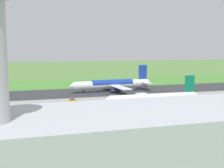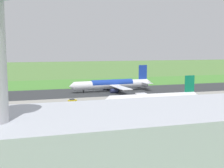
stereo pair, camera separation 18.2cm
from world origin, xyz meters
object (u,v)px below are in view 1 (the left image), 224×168
service_car_followme (72,100)px  traffic_cone_orange (127,83)px  airliner_parked_mid (154,98)px  airliner_main (113,84)px  no_stopping_sign (132,81)px

service_car_followme → traffic_cone_orange: (-52.31, -65.76, -0.57)m
airliner_parked_mid → service_car_followme: size_ratio=10.39×
traffic_cone_orange → airliner_main: bearing=58.5°
airliner_parked_mid → service_car_followme: bearing=-32.7°
airliner_parked_mid → traffic_cone_orange: size_ratio=85.79×
service_car_followme → no_stopping_sign: bearing=-129.6°
airliner_main → no_stopping_sign: size_ratio=23.97×
airliner_main → service_car_followme: size_ratio=11.93×
no_stopping_sign → traffic_cone_orange: (5.21, 3.84, -1.08)m
no_stopping_sign → service_car_followme: bearing=50.4°
airliner_main → no_stopping_sign: (-27.78, -40.63, -3.00)m
airliner_parked_mid → traffic_cone_orange: 89.60m
airliner_main → airliner_parked_mid: (-4.44, 50.89, -0.58)m
airliner_main → service_car_followme: (29.74, 28.97, -3.51)m
airliner_parked_mid → traffic_cone_orange: bearing=-101.7°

